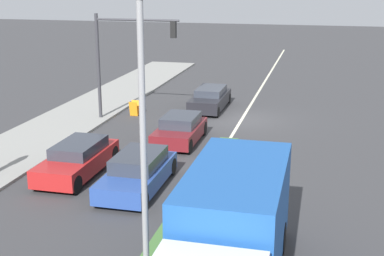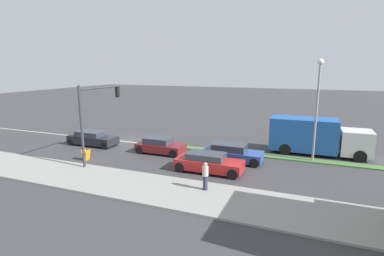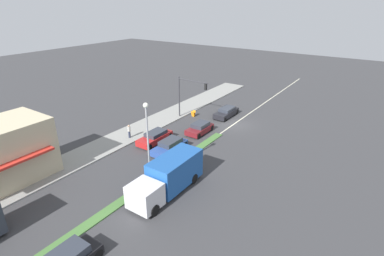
{
  "view_description": "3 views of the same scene",
  "coord_description": "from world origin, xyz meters",
  "px_view_note": "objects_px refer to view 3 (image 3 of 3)",
  "views": [
    {
      "loc": [
        -4.13,
        28.28,
        7.53
      ],
      "look_at": [
        0.62,
        8.99,
        1.91
      ],
      "focal_mm": 50.0,
      "sensor_mm": 36.0,
      "label": 1
    },
    {
      "loc": [
        23.11,
        16.12,
        6.87
      ],
      "look_at": [
        -1.31,
        6.33,
        1.53
      ],
      "focal_mm": 28.0,
      "sensor_mm": 36.0,
      "label": 2
    },
    {
      "loc": [
        -15.88,
        33.26,
        15.0
      ],
      "look_at": [
        1.27,
        8.0,
        1.96
      ],
      "focal_mm": 28.0,
      "sensor_mm": 36.0,
      "label": 3
    }
  ],
  "objects_px": {
    "sedan_maroon": "(200,128)",
    "pedestrian": "(129,131)",
    "warning_aframe_sign": "(193,114)",
    "traffic_signal_main": "(188,91)",
    "hatchback_red": "(155,137)",
    "street_lamp": "(147,133)",
    "sedan_dark": "(226,112)",
    "coupe_blue": "(170,146)",
    "delivery_truck": "(169,176)"
  },
  "relations": [
    {
      "from": "traffic_signal_main",
      "to": "sedan_dark",
      "type": "distance_m",
      "value": 6.35
    },
    {
      "from": "traffic_signal_main",
      "to": "hatchback_red",
      "type": "xyz_separation_m",
      "value": [
        -1.12,
        8.19,
        -3.26
      ]
    },
    {
      "from": "street_lamp",
      "to": "delivery_truck",
      "type": "xyz_separation_m",
      "value": [
        -2.2,
        0.08,
        -3.31
      ]
    },
    {
      "from": "street_lamp",
      "to": "warning_aframe_sign",
      "type": "height_order",
      "value": "street_lamp"
    },
    {
      "from": "sedan_dark",
      "to": "sedan_maroon",
      "type": "bearing_deg",
      "value": 90.0
    },
    {
      "from": "warning_aframe_sign",
      "to": "street_lamp",
      "type": "bearing_deg",
      "value": 110.84
    },
    {
      "from": "street_lamp",
      "to": "pedestrian",
      "type": "bearing_deg",
      "value": -34.31
    },
    {
      "from": "coupe_blue",
      "to": "sedan_maroon",
      "type": "bearing_deg",
      "value": -90.0
    },
    {
      "from": "sedan_dark",
      "to": "street_lamp",
      "type": "bearing_deg",
      "value": 96.82
    },
    {
      "from": "street_lamp",
      "to": "coupe_blue",
      "type": "xyz_separation_m",
      "value": [
        2.2,
        -5.6,
        -4.13
      ]
    },
    {
      "from": "coupe_blue",
      "to": "street_lamp",
      "type": "bearing_deg",
      "value": 111.44
    },
    {
      "from": "pedestrian",
      "to": "warning_aframe_sign",
      "type": "distance_m",
      "value": 10.48
    },
    {
      "from": "pedestrian",
      "to": "hatchback_red",
      "type": "height_order",
      "value": "pedestrian"
    },
    {
      "from": "traffic_signal_main",
      "to": "street_lamp",
      "type": "bearing_deg",
      "value": 112.69
    },
    {
      "from": "pedestrian",
      "to": "coupe_blue",
      "type": "distance_m",
      "value": 5.98
    },
    {
      "from": "traffic_signal_main",
      "to": "sedan_dark",
      "type": "height_order",
      "value": "traffic_signal_main"
    },
    {
      "from": "traffic_signal_main",
      "to": "coupe_blue",
      "type": "height_order",
      "value": "traffic_signal_main"
    },
    {
      "from": "delivery_truck",
      "to": "sedan_dark",
      "type": "relative_size",
      "value": 1.69
    },
    {
      "from": "sedan_maroon",
      "to": "sedan_dark",
      "type": "bearing_deg",
      "value": -90.0
    },
    {
      "from": "sedan_maroon",
      "to": "warning_aframe_sign",
      "type": "bearing_deg",
      "value": -48.08
    },
    {
      "from": "street_lamp",
      "to": "warning_aframe_sign",
      "type": "xyz_separation_m",
      "value": [
        6.02,
        -15.81,
        -4.35
      ]
    },
    {
      "from": "coupe_blue",
      "to": "sedan_dark",
      "type": "relative_size",
      "value": 0.99
    },
    {
      "from": "traffic_signal_main",
      "to": "pedestrian",
      "type": "distance_m",
      "value": 9.75
    },
    {
      "from": "warning_aframe_sign",
      "to": "delivery_truck",
      "type": "relative_size",
      "value": 0.11
    },
    {
      "from": "sedan_dark",
      "to": "hatchback_red",
      "type": "xyz_separation_m",
      "value": [
        2.8,
        11.94,
        0.02
      ]
    },
    {
      "from": "traffic_signal_main",
      "to": "coupe_blue",
      "type": "relative_size",
      "value": 1.27
    },
    {
      "from": "coupe_blue",
      "to": "warning_aframe_sign",
      "type": "bearing_deg",
      "value": -69.49
    },
    {
      "from": "coupe_blue",
      "to": "sedan_dark",
      "type": "distance_m",
      "value": 12.8
    },
    {
      "from": "street_lamp",
      "to": "pedestrian",
      "type": "relative_size",
      "value": 4.59
    },
    {
      "from": "delivery_truck",
      "to": "sedan_maroon",
      "type": "height_order",
      "value": "delivery_truck"
    },
    {
      "from": "pedestrian",
      "to": "sedan_dark",
      "type": "bearing_deg",
      "value": -114.95
    },
    {
      "from": "coupe_blue",
      "to": "hatchback_red",
      "type": "xyz_separation_m",
      "value": [
        2.8,
        -0.86,
        -0.01
      ]
    },
    {
      "from": "warning_aframe_sign",
      "to": "sedan_maroon",
      "type": "relative_size",
      "value": 0.22
    },
    {
      "from": "warning_aframe_sign",
      "to": "delivery_truck",
      "type": "xyz_separation_m",
      "value": [
        -8.22,
        15.89,
        1.04
      ]
    },
    {
      "from": "warning_aframe_sign",
      "to": "coupe_blue",
      "type": "relative_size",
      "value": 0.19
    },
    {
      "from": "sedan_maroon",
      "to": "pedestrian",
      "type": "bearing_deg",
      "value": 45.1
    },
    {
      "from": "pedestrian",
      "to": "warning_aframe_sign",
      "type": "height_order",
      "value": "pedestrian"
    },
    {
      "from": "pedestrian",
      "to": "sedan_dark",
      "type": "distance_m",
      "value": 14.15
    },
    {
      "from": "traffic_signal_main",
      "to": "delivery_truck",
      "type": "bearing_deg",
      "value": 119.48
    },
    {
      "from": "pedestrian",
      "to": "sedan_dark",
      "type": "height_order",
      "value": "pedestrian"
    },
    {
      "from": "street_lamp",
      "to": "delivery_truck",
      "type": "height_order",
      "value": "street_lamp"
    },
    {
      "from": "street_lamp",
      "to": "warning_aframe_sign",
      "type": "bearing_deg",
      "value": -69.16
    },
    {
      "from": "traffic_signal_main",
      "to": "delivery_truck",
      "type": "relative_size",
      "value": 0.75
    },
    {
      "from": "traffic_signal_main",
      "to": "warning_aframe_sign",
      "type": "distance_m",
      "value": 3.67
    },
    {
      "from": "pedestrian",
      "to": "warning_aframe_sign",
      "type": "bearing_deg",
      "value": -101.85
    },
    {
      "from": "street_lamp",
      "to": "coupe_blue",
      "type": "distance_m",
      "value": 7.3
    },
    {
      "from": "delivery_truck",
      "to": "hatchback_red",
      "type": "height_order",
      "value": "delivery_truck"
    },
    {
      "from": "traffic_signal_main",
      "to": "hatchback_red",
      "type": "distance_m",
      "value": 8.88
    },
    {
      "from": "street_lamp",
      "to": "coupe_blue",
      "type": "bearing_deg",
      "value": -68.56
    },
    {
      "from": "street_lamp",
      "to": "sedan_dark",
      "type": "bearing_deg",
      "value": -83.18
    }
  ]
}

